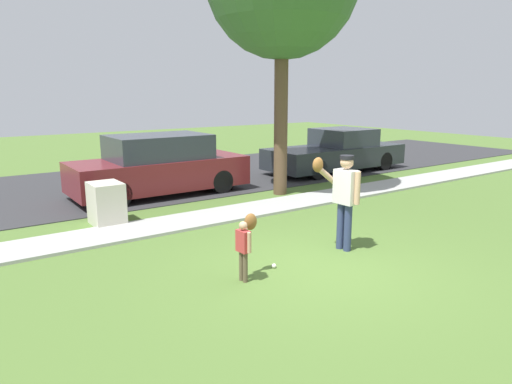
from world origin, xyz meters
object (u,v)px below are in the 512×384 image
Objects in this scene: baseball at (274,266)px; parked_suv_maroon at (159,166)px; person_child at (246,238)px; utility_cabinet at (106,204)px; person_adult at (343,192)px; parked_pickup_dark at (337,152)px.

baseball is 6.23m from parked_suv_maroon.
person_child is at bearing 77.64° from parked_suv_maroon.
utility_cabinet reaches higher than baseball.
person_adult is 0.36× the size of parked_suv_maroon.
parked_pickup_dark is at bearing 33.77° from person_child.
baseball is 9.66m from parked_pickup_dark.
parked_pickup_dark is at bearing 12.95° from utility_cabinet.
parked_suv_maroon reaches higher than utility_cabinet.
baseball is at bearing -71.44° from utility_cabinet.
parked_pickup_dark is (5.92, 6.10, -0.39)m from person_adult.
parked_pickup_dark is (7.45, 6.11, 0.64)m from baseball.
parked_suv_maroon is at bearing -0.27° from parked_pickup_dark.
utility_cabinet is at bearing 44.12° from parked_suv_maroon.
baseball is at bearing 83.00° from parked_suv_maroon.
person_adult is 6.18m from parked_suv_maroon.
person_adult is at bearing 45.82° from parked_pickup_dark.
person_child is 1.09× the size of utility_cabinet.
utility_cabinet is (-1.37, 4.08, 0.41)m from baseball.
person_child is 10.18m from parked_pickup_dark.
person_child is (-2.14, -0.12, -0.42)m from person_adult.
person_adult is at bearing 0.44° from baseball.
person_child is 6.40m from parked_suv_maroon.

